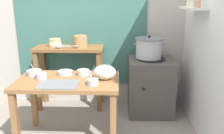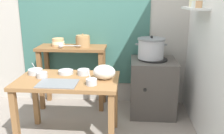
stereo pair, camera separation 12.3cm
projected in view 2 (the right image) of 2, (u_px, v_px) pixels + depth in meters
name	position (u px, v px, depth m)	size (l,w,h in m)	color
wall_back	(100.00, 16.00, 3.56)	(4.40, 0.12, 2.60)	#B2ADA3
wall_right	(212.00, 24.00, 2.60)	(0.30, 3.20, 2.60)	white
prep_table	(68.00, 88.00, 2.69)	(1.10, 0.66, 0.72)	olive
back_shelf_table	(72.00, 62.00, 3.51)	(0.96, 0.40, 0.90)	brown
stove_block	(152.00, 86.00, 3.38)	(0.60, 0.61, 0.78)	#4C4742
steamer_pot	(151.00, 48.00, 3.25)	(0.41, 0.37, 0.31)	#B7BABF
clay_pot	(83.00, 41.00, 3.41)	(0.20, 0.20, 0.18)	#A37A4C
bowl_stack_enamel	(58.00, 42.00, 3.47)	(0.18, 0.18, 0.11)	tan
ladle	(62.00, 46.00, 3.33)	(0.31, 0.07, 0.07)	#B7BABF
serving_tray	(58.00, 83.00, 2.50)	(0.40, 0.28, 0.01)	slate
plastic_bag	(104.00, 72.00, 2.62)	(0.24, 0.17, 0.16)	silver
prep_bowl_0	(35.00, 71.00, 2.81)	(0.16, 0.16, 0.14)	#B7BABF
prep_bowl_1	(84.00, 72.00, 2.78)	(0.14, 0.14, 0.06)	#B7BABF
prep_bowl_2	(66.00, 72.00, 2.82)	(0.17, 0.17, 0.04)	#B7BABF
prep_bowl_3	(91.00, 82.00, 2.47)	(0.11, 0.11, 0.16)	#B7BABF
prep_bowl_4	(42.00, 75.00, 2.69)	(0.12, 0.12, 0.06)	#B7BABF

